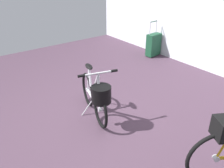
# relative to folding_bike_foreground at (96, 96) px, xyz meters

# --- Properties ---
(ground_plane) EXTENTS (7.70, 7.70, 0.00)m
(ground_plane) POSITION_rel_folding_bike_foreground_xyz_m (0.27, -0.16, -0.39)
(ground_plane) COLOR #473342
(folding_bike_foreground) EXTENTS (1.10, 0.52, 0.80)m
(folding_bike_foreground) POSITION_rel_folding_bike_foreground_xyz_m (0.00, 0.00, 0.00)
(folding_bike_foreground) COLOR black
(folding_bike_foreground) RESTS_ON ground_plane
(rolling_suitcase) EXTENTS (0.21, 0.37, 0.83)m
(rolling_suitcase) POSITION_rel_folding_bike_foreground_xyz_m (-1.37, 2.57, -0.10)
(rolling_suitcase) COLOR #19472D
(rolling_suitcase) RESTS_ON ground_plane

